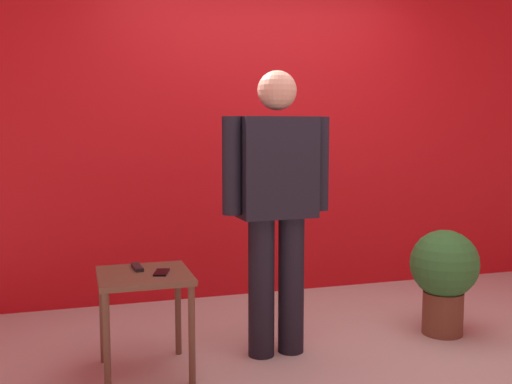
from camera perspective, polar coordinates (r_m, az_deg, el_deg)
The scene contains 7 objects.
ground_plane at distance 3.62m, azimuth 9.24°, elevation -15.76°, with size 12.00×12.00×0.00m, color #B7B2A8.
back_wall_red at distance 4.86m, azimuth 1.08°, elevation 8.30°, with size 6.39×0.12×3.05m, color red.
standing_person at distance 3.49m, azimuth 1.97°, elevation -0.60°, with size 0.66×0.25×1.67m.
side_table at distance 3.36m, azimuth -10.53°, elevation -9.09°, with size 0.49×0.49×0.56m.
cell_phone at distance 3.32m, azimuth -8.95°, elevation -7.54°, with size 0.07×0.14×0.01m, color black.
tv_remote at distance 3.43m, azimuth -11.21°, elevation -7.01°, with size 0.04×0.17×0.02m, color black.
potted_plant at distance 4.11m, azimuth 17.42°, elevation -7.32°, with size 0.44×0.44×0.69m.
Camera 1 is at (-1.49, -3.00, 1.36)m, focal length 42.15 mm.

